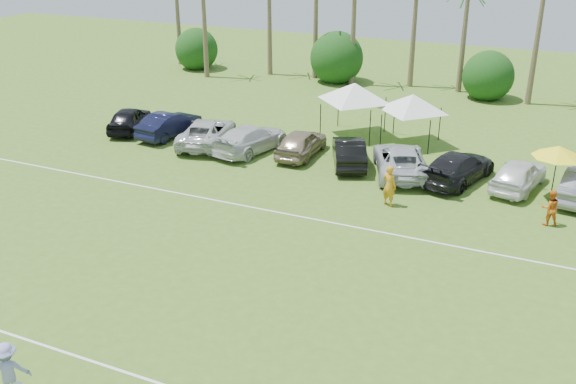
% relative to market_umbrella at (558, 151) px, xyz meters
% --- Properties ---
extents(field_lines, '(80.00, 12.10, 0.01)m').
position_rel_market_umbrella_xyz_m(field_lines, '(-11.66, -12.81, -2.38)').
color(field_lines, white).
rests_on(field_lines, ground).
extents(bush_tree_0, '(4.00, 4.00, 4.00)m').
position_rel_market_umbrella_xyz_m(bush_tree_0, '(-30.66, 18.19, -0.59)').
color(bush_tree_0, brown).
rests_on(bush_tree_0, ground).
extents(bush_tree_1, '(4.00, 4.00, 4.00)m').
position_rel_market_umbrella_xyz_m(bush_tree_1, '(-17.66, 18.19, -0.59)').
color(bush_tree_1, brown).
rests_on(bush_tree_1, ground).
extents(bush_tree_2, '(4.00, 4.00, 4.00)m').
position_rel_market_umbrella_xyz_m(bush_tree_2, '(-5.66, 18.19, -0.59)').
color(bush_tree_2, brown).
rests_on(bush_tree_2, ground).
extents(sideline_player_a, '(0.85, 0.71, 1.98)m').
position_rel_market_umbrella_xyz_m(sideline_player_a, '(-6.87, -3.96, -1.39)').
color(sideline_player_a, orange).
rests_on(sideline_player_a, ground).
extents(sideline_player_b, '(0.97, 0.88, 1.63)m').
position_rel_market_umbrella_xyz_m(sideline_player_b, '(0.07, -3.09, -1.57)').
color(sideline_player_b, orange).
rests_on(sideline_player_b, ground).
extents(canopy_tent_left, '(4.75, 4.75, 3.85)m').
position_rel_market_umbrella_xyz_m(canopy_tent_left, '(-11.79, 5.24, 0.91)').
color(canopy_tent_left, black).
rests_on(canopy_tent_left, ground).
extents(canopy_tent_right, '(4.33, 4.33, 3.51)m').
position_rel_market_umbrella_xyz_m(canopy_tent_right, '(-8.19, 5.16, 0.62)').
color(canopy_tent_right, black).
rests_on(canopy_tent_right, ground).
extents(market_umbrella, '(2.39, 2.39, 2.66)m').
position_rel_market_umbrella_xyz_m(market_umbrella, '(0.00, 0.00, 0.00)').
color(market_umbrella, black).
rests_on(market_umbrella, ground).
extents(frisbee_player, '(1.28, 1.23, 1.75)m').
position_rel_market_umbrella_xyz_m(frisbee_player, '(-12.84, -20.93, -1.51)').
color(frisbee_player, '#8F90CB').
rests_on(frisbee_player, ground).
extents(parked_car_0, '(3.15, 4.82, 1.53)m').
position_rel_market_umbrella_xyz_m(parked_car_0, '(-24.90, 0.42, -1.62)').
color(parked_car_0, black).
rests_on(parked_car_0, ground).
extents(parked_car_1, '(2.09, 4.78, 1.53)m').
position_rel_market_umbrella_xyz_m(parked_car_1, '(-21.99, 0.51, -1.62)').
color(parked_car_1, black).
rests_on(parked_car_1, ground).
extents(parked_car_2, '(3.84, 5.95, 1.53)m').
position_rel_market_umbrella_xyz_m(parked_car_2, '(-19.08, 0.10, -1.62)').
color(parked_car_2, silver).
rests_on(parked_car_2, ground).
extents(parked_car_3, '(3.15, 5.58, 1.53)m').
position_rel_market_umbrella_xyz_m(parked_car_3, '(-16.17, 0.10, -1.62)').
color(parked_car_3, silver).
rests_on(parked_car_3, ground).
extents(parked_car_4, '(1.92, 4.53, 1.53)m').
position_rel_market_umbrella_xyz_m(parked_car_4, '(-13.26, 0.60, -1.62)').
color(parked_car_4, gray).
rests_on(parked_car_4, ground).
extents(parked_car_5, '(3.32, 4.89, 1.53)m').
position_rel_market_umbrella_xyz_m(parked_car_5, '(-10.34, 0.34, -1.62)').
color(parked_car_5, black).
rests_on(parked_car_5, ground).
extents(parked_car_6, '(4.38, 6.04, 1.53)m').
position_rel_market_umbrella_xyz_m(parked_car_6, '(-7.43, 0.15, -1.62)').
color(parked_car_6, silver).
rests_on(parked_car_6, ground).
extents(parked_car_7, '(3.50, 5.64, 1.53)m').
position_rel_market_umbrella_xyz_m(parked_car_7, '(-4.52, 0.37, -1.62)').
color(parked_car_7, black).
rests_on(parked_car_7, ground).
extents(parked_car_8, '(2.68, 4.75, 1.53)m').
position_rel_market_umbrella_xyz_m(parked_car_8, '(-1.61, 0.59, -1.62)').
color(parked_car_8, white).
rests_on(parked_car_8, ground).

